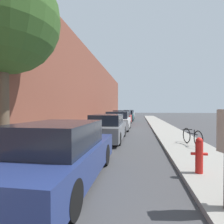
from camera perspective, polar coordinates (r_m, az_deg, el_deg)
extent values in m
plane|color=#3D3D3F|center=(14.89, 5.11, -5.44)|extent=(120.00, 120.00, 0.00)
cube|color=gray|center=(15.33, -5.82, -5.03)|extent=(2.00, 52.00, 0.12)
cube|color=gray|center=(14.99, 16.30, -5.21)|extent=(2.00, 52.00, 0.12)
cube|color=brown|center=(15.75, -10.65, 8.18)|extent=(0.70, 52.00, 7.29)
cylinder|color=black|center=(6.08, -16.68, -12.08)|extent=(0.22, 0.62, 0.62)
cylinder|color=black|center=(5.63, -2.35, -13.12)|extent=(0.22, 0.62, 0.62)
cylinder|color=black|center=(3.16, -12.72, -24.89)|extent=(0.22, 0.62, 0.62)
cube|color=navy|center=(4.54, -15.40, -14.25)|extent=(1.70, 4.38, 0.65)
cube|color=black|center=(4.26, -16.41, -6.95)|extent=(1.50, 2.28, 0.56)
cylinder|color=black|center=(11.41, -3.83, -5.88)|extent=(0.22, 0.61, 0.61)
cylinder|color=black|center=(11.19, 3.62, -6.02)|extent=(0.22, 0.61, 0.61)
cylinder|color=black|center=(8.78, -7.72, -7.99)|extent=(0.22, 0.61, 0.61)
cylinder|color=black|center=(8.49, 2.00, -8.30)|extent=(0.22, 0.61, 0.61)
cube|color=slate|center=(9.91, -1.35, -5.76)|extent=(1.68, 4.43, 0.68)
cube|color=black|center=(9.68, -1.53, -2.34)|extent=(1.48, 2.30, 0.52)
cylinder|color=black|center=(16.07, -0.44, -3.79)|extent=(0.22, 0.65, 0.65)
cylinder|color=black|center=(15.90, 5.33, -3.85)|extent=(0.22, 0.65, 0.65)
cylinder|color=black|center=(13.66, -2.06, -4.65)|extent=(0.22, 0.65, 0.65)
cylinder|color=black|center=(13.46, 4.73, -4.74)|extent=(0.22, 0.65, 0.65)
cube|color=silver|center=(14.73, 1.92, -3.37)|extent=(1.83, 3.96, 0.73)
cube|color=black|center=(14.54, 1.85, -0.93)|extent=(1.61, 2.06, 0.53)
cylinder|color=black|center=(21.28, 1.33, -2.53)|extent=(0.22, 0.70, 0.70)
cylinder|color=black|center=(21.13, 5.82, -2.56)|extent=(0.22, 0.70, 0.70)
cylinder|color=black|center=(18.58, 0.26, -3.05)|extent=(0.22, 0.70, 0.70)
cylinder|color=black|center=(18.41, 5.41, -3.09)|extent=(0.22, 0.70, 0.70)
cube|color=maroon|center=(19.82, 3.22, -2.15)|extent=(1.89, 4.40, 0.76)
cube|color=black|center=(19.62, 3.17, -0.28)|extent=(1.67, 2.29, 0.54)
cylinder|color=black|center=(26.88, 3.27, -1.85)|extent=(0.22, 0.63, 0.63)
cylinder|color=black|center=(26.78, 6.58, -1.87)|extent=(0.22, 0.63, 0.63)
cylinder|color=black|center=(24.27, 2.69, -2.17)|extent=(0.22, 0.63, 0.63)
cylinder|color=black|center=(24.16, 6.36, -2.19)|extent=(0.22, 0.63, 0.63)
cube|color=#1E6066|center=(25.50, 4.73, -1.53)|extent=(1.76, 4.24, 0.71)
cube|color=black|center=(25.31, 4.71, -0.13)|extent=(1.55, 2.21, 0.54)
cylinder|color=black|center=(32.31, 4.08, -1.37)|extent=(0.22, 0.62, 0.62)
cylinder|color=black|center=(32.23, 6.83, -1.38)|extent=(0.22, 0.62, 0.62)
cylinder|color=black|center=(29.61, 3.67, -1.60)|extent=(0.22, 0.62, 0.62)
cylinder|color=black|center=(29.52, 6.66, -1.61)|extent=(0.22, 0.62, 0.62)
cube|color=silver|center=(30.90, 5.31, -1.04)|extent=(1.76, 4.38, 0.76)
cube|color=black|center=(30.71, 5.30, 0.14)|extent=(1.55, 2.28, 0.52)
cylinder|color=brown|center=(6.74, -30.71, 2.34)|extent=(0.34, 0.34, 3.47)
sphere|color=#335623|center=(7.33, -30.94, 24.05)|extent=(3.55, 3.55, 3.55)
cylinder|color=red|center=(5.06, 25.46, -12.66)|extent=(0.18, 0.18, 0.76)
sphere|color=red|center=(4.98, 25.50, -8.11)|extent=(0.17, 0.17, 0.17)
cylinder|color=red|center=(5.00, 23.97, -11.74)|extent=(0.11, 0.07, 0.07)
cylinder|color=red|center=(5.08, 26.94, -11.57)|extent=(0.11, 0.07, 0.07)
torus|color=black|center=(9.10, 22.16, -6.75)|extent=(0.19, 0.68, 0.69)
torus|color=black|center=(8.23, 25.25, -7.60)|extent=(0.19, 0.68, 0.69)
cube|color=black|center=(8.64, 23.64, -6.14)|extent=(0.22, 0.82, 0.04)
cylinder|color=black|center=(8.47, 24.21, -5.65)|extent=(0.04, 0.04, 0.19)
cube|color=black|center=(8.99, 22.40, -5.08)|extent=(0.44, 0.13, 0.04)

